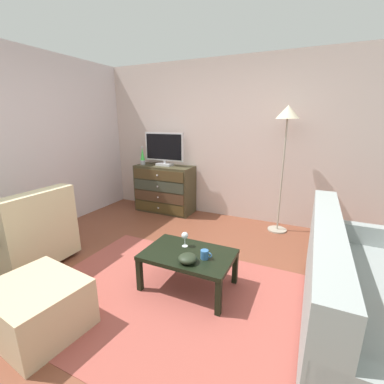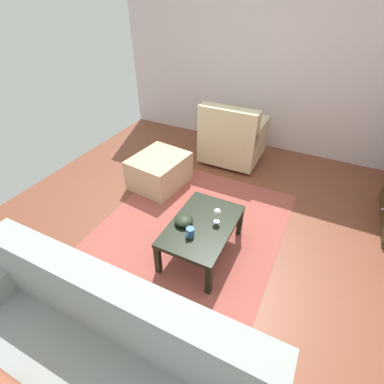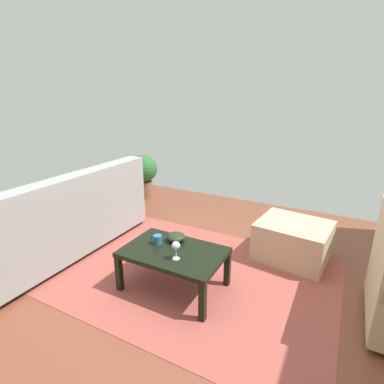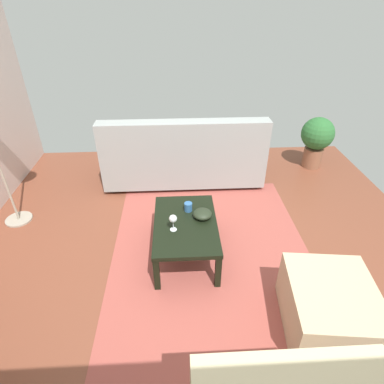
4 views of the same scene
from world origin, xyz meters
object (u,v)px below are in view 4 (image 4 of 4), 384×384
Objects in this scene: potted_plant at (317,138)px; couch_large at (184,156)px; coffee_table at (186,227)px; bowl_decorative at (202,214)px; wine_glass at (173,219)px; ottoman at (329,309)px; mug at (188,207)px.

couch_large is at bearing 98.43° from potted_plant.
coffee_table is 2.53m from potted_plant.
wine_glass is at bearing 121.18° from bowl_decorative.
potted_plant reaches higher than bowl_decorative.
wine_glass is (-0.09, 0.11, 0.16)m from coffee_table.
mug is at bearing 43.38° from ottoman.
ottoman is at bearing -137.09° from bowl_decorative.
wine_glass is 2.67m from potted_plant.
coffee_table is 0.44× the size of couch_large.
ottoman is (-0.84, -1.01, -0.12)m from coffee_table.
wine_glass is 0.32m from bowl_decorative.
ottoman is (-0.91, -0.85, -0.21)m from bowl_decorative.
potted_plant is (1.62, -1.71, 0.02)m from bowl_decorative.
bowl_decorative is 0.09× the size of couch_large.
couch_large is 2.47m from ottoman.
couch_large reaches higher than coffee_table.
coffee_table is at bearing 132.11° from potted_plant.
coffee_table is at bearing -49.82° from wine_glass.
potted_plant reaches higher than coffee_table.
bowl_decorative is 0.24× the size of potted_plant.
potted_plant is at bearing -18.86° from ottoman.
mug reaches higher than bowl_decorative.
potted_plant is at bearing -46.56° from bowl_decorative.
wine_glass is 1.37m from ottoman.
mug is at bearing 129.29° from potted_plant.
mug is (0.28, -0.14, -0.07)m from wine_glass.
mug reaches higher than coffee_table.
wine_glass reaches higher than bowl_decorative.
bowl_decorative is at bearing -174.64° from couch_large.
coffee_table is at bearing 178.68° from couch_large.
potted_plant is (1.50, -1.84, 0.02)m from mug.
couch_large is at bearing 0.05° from mug.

